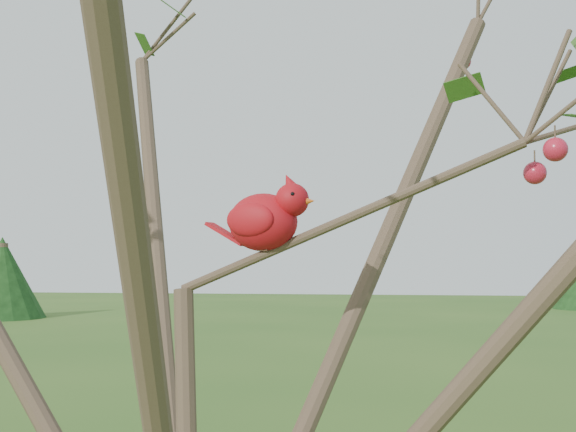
% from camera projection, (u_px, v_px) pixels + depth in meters
% --- Properties ---
extents(crabapple_tree, '(2.35, 2.05, 2.95)m').
position_uv_depth(crabapple_tree, '(207.00, 189.00, 1.20)').
color(crabapple_tree, '#433124').
rests_on(crabapple_tree, ground).
extents(cardinal, '(0.21, 0.13, 0.15)m').
position_uv_depth(cardinal, '(266.00, 219.00, 1.29)').
color(cardinal, '#B20F0F').
rests_on(cardinal, ground).
extents(distant_trees, '(41.83, 13.58, 2.97)m').
position_uv_depth(distant_trees, '(302.00, 277.00, 24.11)').
color(distant_trees, '#433124').
rests_on(distant_trees, ground).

